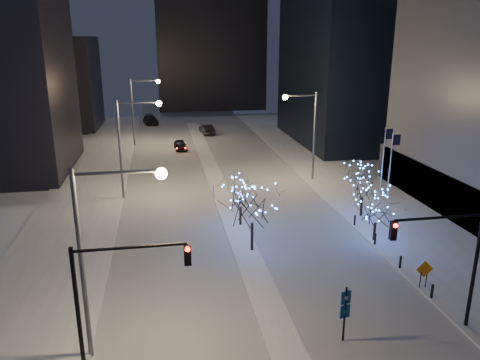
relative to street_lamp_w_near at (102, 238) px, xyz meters
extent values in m
plane|color=white|center=(8.94, -2.00, -6.50)|extent=(160.00, 160.00, 0.00)
cube|color=#A5A9B3|center=(8.94, 33.00, -6.49)|extent=(20.00, 130.00, 0.02)
cube|color=silver|center=(8.94, 28.00, -6.42)|extent=(2.00, 80.00, 0.15)
cube|color=silver|center=(23.94, 18.00, -6.42)|extent=(10.00, 90.00, 0.15)
cube|color=silver|center=(-5.06, 18.00, -6.42)|extent=(8.00, 90.00, 0.15)
cube|color=black|center=(-17.06, 68.00, 1.50)|extent=(18.00, 16.00, 16.00)
cube|color=black|center=(14.94, 90.00, 14.50)|extent=(24.00, 14.00, 42.00)
cylinder|color=#595E66|center=(-1.06, 0.00, -1.50)|extent=(0.24, 0.24, 10.00)
cylinder|color=#595E66|center=(0.94, 0.00, 3.20)|extent=(4.00, 0.16, 0.16)
sphere|color=#EBB375|center=(2.94, 0.00, 3.05)|extent=(0.56, 0.56, 0.56)
cylinder|color=#595E66|center=(-1.06, 25.00, -1.50)|extent=(0.24, 0.24, 10.00)
cylinder|color=#595E66|center=(0.94, 25.00, 3.20)|extent=(4.00, 0.16, 0.16)
sphere|color=#EBB375|center=(2.94, 25.00, 3.05)|extent=(0.56, 0.56, 0.56)
cylinder|color=#595E66|center=(-1.06, 50.00, -1.50)|extent=(0.24, 0.24, 10.00)
cylinder|color=#595E66|center=(0.94, 50.00, 3.20)|extent=(4.00, 0.16, 0.16)
sphere|color=#EBB375|center=(2.94, 50.00, 3.05)|extent=(0.56, 0.56, 0.56)
cylinder|color=#595E66|center=(19.94, 28.00, -1.50)|extent=(0.24, 0.24, 10.00)
cylinder|color=#595E66|center=(18.19, 28.00, 3.20)|extent=(3.50, 0.16, 0.16)
sphere|color=#EBB375|center=(16.44, 28.00, 3.05)|extent=(0.56, 0.56, 0.56)
cylinder|color=black|center=(-1.06, -2.00, -3.00)|extent=(0.20, 0.20, 7.00)
cylinder|color=black|center=(1.44, -2.00, 0.30)|extent=(5.00, 0.14, 0.14)
cube|color=black|center=(3.94, -2.00, -0.25)|extent=(0.32, 0.28, 1.00)
sphere|color=#FF0C05|center=(3.94, -2.18, 0.10)|extent=(0.22, 0.22, 0.22)
cylinder|color=black|center=(19.44, -1.00, -3.00)|extent=(0.20, 0.20, 7.00)
cylinder|color=black|center=(16.94, -1.00, 0.30)|extent=(5.00, 0.14, 0.14)
cube|color=black|center=(14.44, -1.00, -0.25)|extent=(0.32, 0.28, 1.00)
sphere|color=#FF0C05|center=(14.44, -1.18, 0.10)|extent=(0.22, 0.22, 0.22)
cylinder|color=silver|center=(21.94, 14.00, -2.35)|extent=(0.10, 0.10, 8.00)
cube|color=black|center=(22.29, 14.00, 1.05)|extent=(0.70, 0.03, 0.90)
cylinder|color=silver|center=(22.54, 16.50, -2.35)|extent=(0.10, 0.10, 8.00)
cube|color=black|center=(22.89, 16.50, 1.05)|extent=(0.70, 0.03, 0.90)
cylinder|color=black|center=(19.14, 2.00, -5.90)|extent=(0.16, 0.16, 0.90)
cylinder|color=black|center=(19.14, 6.00, -5.90)|extent=(0.16, 0.16, 0.90)
cylinder|color=black|center=(19.14, 10.00, -5.90)|extent=(0.16, 0.16, 0.90)
cylinder|color=black|center=(19.14, 14.00, -5.90)|extent=(0.16, 0.16, 0.90)
imported|color=black|center=(5.71, 45.98, -5.79)|extent=(1.96, 4.29, 1.43)
imported|color=black|center=(10.72, 57.12, -5.69)|extent=(2.39, 5.11, 1.62)
imported|color=black|center=(1.16, 68.50, -5.68)|extent=(3.22, 5.97, 1.64)
cylinder|color=black|center=(9.44, 10.66, -5.24)|extent=(0.22, 0.22, 2.21)
cylinder|color=black|center=(9.44, 15.84, -5.54)|extent=(0.22, 0.22, 1.62)
cylinder|color=black|center=(19.44, 10.82, -5.62)|extent=(0.22, 0.22, 1.45)
cylinder|color=black|center=(20.63, 16.08, -5.49)|extent=(0.22, 0.22, 1.72)
cylinder|color=black|center=(12.15, -1.00, -4.88)|extent=(0.11, 0.11, 3.23)
cube|color=navy|center=(12.15, -1.00, -3.87)|extent=(0.57, 0.20, 0.74)
cube|color=navy|center=(12.15, -1.00, -4.70)|extent=(0.57, 0.20, 0.74)
cylinder|color=black|center=(19.03, 3.21, -5.79)|extent=(0.06, 0.06, 1.12)
cylinder|color=black|center=(19.44, 3.21, -5.79)|extent=(0.06, 0.06, 1.12)
cube|color=orange|center=(19.24, 3.21, -5.02)|extent=(1.16, 0.09, 1.16)
camera|label=1|loc=(3.03, -21.37, 9.11)|focal=35.00mm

